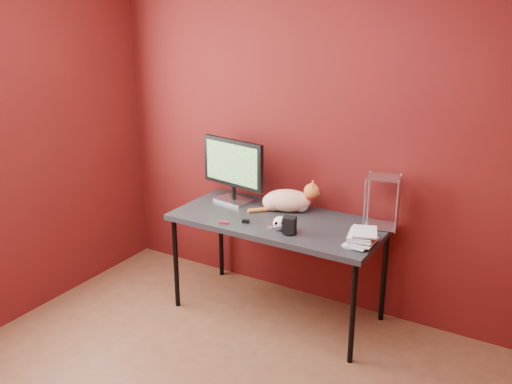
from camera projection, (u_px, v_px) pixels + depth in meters
The scene contains 11 objects.
room at pixel (166, 178), 2.61m from camera, with size 3.52×3.52×2.61m.
desk at pixel (278, 225), 4.04m from camera, with size 1.50×0.70×0.75m.
monitor at pixel (233, 167), 4.28m from camera, with size 0.56×0.22×0.49m.
cat at pixel (288, 200), 4.15m from camera, with size 0.45×0.34×0.24m.
skull_mug at pixel (280, 223), 3.81m from camera, with size 0.10×0.11×0.09m.
speaker at pixel (289, 226), 3.76m from camera, with size 0.10×0.10×0.12m.
book_stack at pixel (355, 165), 3.48m from camera, with size 0.21×0.24×1.02m.
wire_rack at pixel (382, 202), 3.83m from camera, with size 0.24×0.21×0.36m.
pocket_knife at pixel (224, 223), 3.94m from camera, with size 0.07×0.02×0.01m, color maroon.
black_gadget at pixel (246, 221), 3.95m from camera, with size 0.05×0.03×0.02m, color black.
washer at pixel (270, 228), 3.86m from camera, with size 0.05×0.05×0.00m, color #B2B2B7.
Camera 1 is at (1.63, -1.93, 2.23)m, focal length 40.00 mm.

